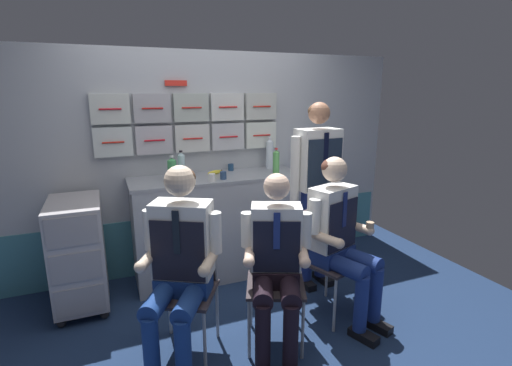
{
  "coord_description": "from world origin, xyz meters",
  "views": [
    {
      "loc": [
        -0.95,
        -2.25,
        1.78
      ],
      "look_at": [
        0.12,
        0.34,
        1.09
      ],
      "focal_mm": 26.42,
      "sensor_mm": 36.0,
      "label": 1
    }
  ],
  "objects_px": {
    "water_bottle_blue_cap": "(276,161)",
    "crew_member_by_counter": "(340,232)",
    "service_trolley": "(79,251)",
    "paper_cup_blue": "(223,175)",
    "folding_chair_left": "(188,275)",
    "crew_member_right": "(276,258)",
    "folding_chair_by_counter": "(323,248)",
    "snack_banana": "(215,172)",
    "crew_member_left": "(179,257)",
    "folding_chair_right": "(275,268)",
    "crew_member_standing": "(317,180)"
  },
  "relations": [
    {
      "from": "water_bottle_blue_cap",
      "to": "crew_member_by_counter",
      "type": "bearing_deg",
      "value": -85.2
    },
    {
      "from": "service_trolley",
      "to": "paper_cup_blue",
      "type": "distance_m",
      "value": 1.36
    },
    {
      "from": "paper_cup_blue",
      "to": "service_trolley",
      "type": "bearing_deg",
      "value": 179.37
    },
    {
      "from": "folding_chair_left",
      "to": "crew_member_right",
      "type": "height_order",
      "value": "crew_member_right"
    },
    {
      "from": "folding_chair_by_counter",
      "to": "snack_banana",
      "type": "distance_m",
      "value": 1.26
    },
    {
      "from": "service_trolley",
      "to": "crew_member_left",
      "type": "height_order",
      "value": "crew_member_left"
    },
    {
      "from": "service_trolley",
      "to": "folding_chair_left",
      "type": "distance_m",
      "value": 1.1
    },
    {
      "from": "folding_chair_right",
      "to": "snack_banana",
      "type": "distance_m",
      "value": 1.27
    },
    {
      "from": "folding_chair_by_counter",
      "to": "crew_member_right",
      "type": "bearing_deg",
      "value": -151.06
    },
    {
      "from": "folding_chair_by_counter",
      "to": "water_bottle_blue_cap",
      "type": "height_order",
      "value": "water_bottle_blue_cap"
    },
    {
      "from": "folding_chair_left",
      "to": "snack_banana",
      "type": "xyz_separation_m",
      "value": [
        0.51,
        1.04,
        0.48
      ]
    },
    {
      "from": "crew_member_standing",
      "to": "folding_chair_left",
      "type": "bearing_deg",
      "value": -161.52
    },
    {
      "from": "crew_member_right",
      "to": "water_bottle_blue_cap",
      "type": "height_order",
      "value": "crew_member_right"
    },
    {
      "from": "folding_chair_by_counter",
      "to": "folding_chair_left",
      "type": "bearing_deg",
      "value": -178.28
    },
    {
      "from": "crew_member_left",
      "to": "folding_chair_by_counter",
      "type": "xyz_separation_m",
      "value": [
        1.19,
        0.17,
        -0.21
      ]
    },
    {
      "from": "service_trolley",
      "to": "snack_banana",
      "type": "xyz_separation_m",
      "value": [
        1.24,
        0.21,
        0.52
      ]
    },
    {
      "from": "crew_member_right",
      "to": "crew_member_standing",
      "type": "bearing_deg",
      "value": 44.14
    },
    {
      "from": "folding_chair_left",
      "to": "crew_member_by_counter",
      "type": "height_order",
      "value": "crew_member_by_counter"
    },
    {
      "from": "crew_member_left",
      "to": "crew_member_standing",
      "type": "distance_m",
      "value": 1.48
    },
    {
      "from": "service_trolley",
      "to": "folding_chair_right",
      "type": "relative_size",
      "value": 1.07
    },
    {
      "from": "service_trolley",
      "to": "crew_member_by_counter",
      "type": "bearing_deg",
      "value": -26.5
    },
    {
      "from": "crew_member_by_counter",
      "to": "water_bottle_blue_cap",
      "type": "xyz_separation_m",
      "value": [
        -0.08,
        0.99,
        0.39
      ]
    },
    {
      "from": "crew_member_left",
      "to": "snack_banana",
      "type": "height_order",
      "value": "crew_member_left"
    },
    {
      "from": "crew_member_standing",
      "to": "water_bottle_blue_cap",
      "type": "relative_size",
      "value": 6.86
    },
    {
      "from": "service_trolley",
      "to": "crew_member_left",
      "type": "relative_size",
      "value": 0.7
    },
    {
      "from": "folding_chair_by_counter",
      "to": "crew_member_standing",
      "type": "relative_size",
      "value": 0.51
    },
    {
      "from": "folding_chair_right",
      "to": "folding_chair_by_counter",
      "type": "xyz_separation_m",
      "value": [
        0.5,
        0.16,
        0.0
      ]
    },
    {
      "from": "service_trolley",
      "to": "folding_chair_by_counter",
      "type": "relative_size",
      "value": 1.07
    },
    {
      "from": "service_trolley",
      "to": "water_bottle_blue_cap",
      "type": "xyz_separation_m",
      "value": [
        1.81,
        0.05,
        0.62
      ]
    },
    {
      "from": "crew_member_left",
      "to": "water_bottle_blue_cap",
      "type": "bearing_deg",
      "value": 41.11
    },
    {
      "from": "water_bottle_blue_cap",
      "to": "snack_banana",
      "type": "distance_m",
      "value": 0.6
    },
    {
      "from": "folding_chair_right",
      "to": "crew_member_standing",
      "type": "height_order",
      "value": "crew_member_standing"
    },
    {
      "from": "paper_cup_blue",
      "to": "crew_member_right",
      "type": "bearing_deg",
      "value": -88.93
    },
    {
      "from": "snack_banana",
      "to": "crew_member_standing",
      "type": "bearing_deg",
      "value": -38.82
    },
    {
      "from": "snack_banana",
      "to": "water_bottle_blue_cap",
      "type": "bearing_deg",
      "value": -16.01
    },
    {
      "from": "crew_member_left",
      "to": "folding_chair_by_counter",
      "type": "distance_m",
      "value": 1.22
    },
    {
      "from": "crew_member_by_counter",
      "to": "water_bottle_blue_cap",
      "type": "height_order",
      "value": "crew_member_by_counter"
    },
    {
      "from": "water_bottle_blue_cap",
      "to": "paper_cup_blue",
      "type": "relative_size",
      "value": 3.48
    },
    {
      "from": "folding_chair_right",
      "to": "snack_banana",
      "type": "bearing_deg",
      "value": 94.9
    },
    {
      "from": "crew_member_right",
      "to": "folding_chair_by_counter",
      "type": "distance_m",
      "value": 0.67
    },
    {
      "from": "service_trolley",
      "to": "folding_chair_left",
      "type": "bearing_deg",
      "value": -48.5
    },
    {
      "from": "folding_chair_right",
      "to": "water_bottle_blue_cap",
      "type": "height_order",
      "value": "water_bottle_blue_cap"
    },
    {
      "from": "paper_cup_blue",
      "to": "water_bottle_blue_cap",
      "type": "bearing_deg",
      "value": 6.1
    },
    {
      "from": "crew_member_left",
      "to": "crew_member_by_counter",
      "type": "bearing_deg",
      "value": 0.9
    },
    {
      "from": "water_bottle_blue_cap",
      "to": "paper_cup_blue",
      "type": "bearing_deg",
      "value": -173.9
    },
    {
      "from": "service_trolley",
      "to": "folding_chair_left",
      "type": "xyz_separation_m",
      "value": [
        0.73,
        -0.83,
        0.04
      ]
    },
    {
      "from": "folding_chair_by_counter",
      "to": "water_bottle_blue_cap",
      "type": "distance_m",
      "value": 1.02
    },
    {
      "from": "folding_chair_left",
      "to": "snack_banana",
      "type": "relative_size",
      "value": 4.99
    },
    {
      "from": "service_trolley",
      "to": "crew_member_by_counter",
      "type": "relative_size",
      "value": 0.71
    },
    {
      "from": "folding_chair_left",
      "to": "paper_cup_blue",
      "type": "xyz_separation_m",
      "value": [
        0.52,
        0.81,
        0.5
      ]
    }
  ]
}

